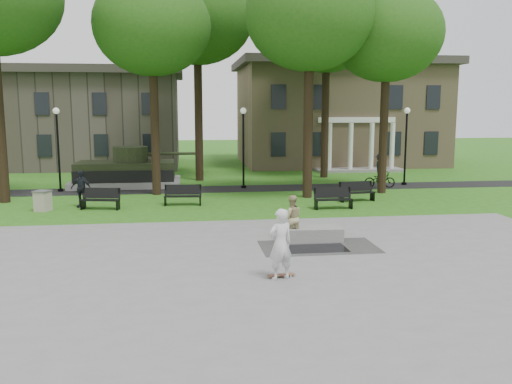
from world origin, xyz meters
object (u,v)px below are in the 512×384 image
Objects in this scene: skateboarder at (280,244)px; park_bench_0 at (100,198)px; cyclist at (380,174)px; trash_bin at (43,201)px; friend_watching at (292,218)px; concrete_block at (311,233)px.

park_bench_0 is (-6.56, 11.52, -0.50)m from skateboarder.
cyclist is 18.73m from trash_bin.
park_bench_0 is (-7.74, 7.15, -0.32)m from friend_watching.
park_bench_0 is at bearing -44.30° from friend_watching.
friend_watching is at bearing -31.76° from park_bench_0.
park_bench_0 is (-15.46, -4.89, -0.32)m from cyclist.
friend_watching is 12.48m from trash_bin.
skateboarder reaches higher than park_bench_0.
park_bench_0 is (-8.48, 7.11, 0.28)m from concrete_block.
cyclist is at bearing -124.27° from friend_watching.
cyclist is 1.11× the size of park_bench_0.
park_bench_0 is 2.58m from trash_bin.
trash_bin is (-11.05, 6.98, 0.24)m from concrete_block.
friend_watching reaches higher than trash_bin.
cyclist is at bearing 28.51° from park_bench_0.
friend_watching is at bearing -34.22° from trash_bin.
skateboarder is 4.53m from friend_watching.
skateboarder reaches higher than friend_watching.
concrete_block is 4.87m from skateboarder.
cyclist is at bearing 59.79° from concrete_block.
trash_bin is (-10.32, 7.02, -0.35)m from friend_watching.
concrete_block is at bearing -32.28° from trash_bin.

